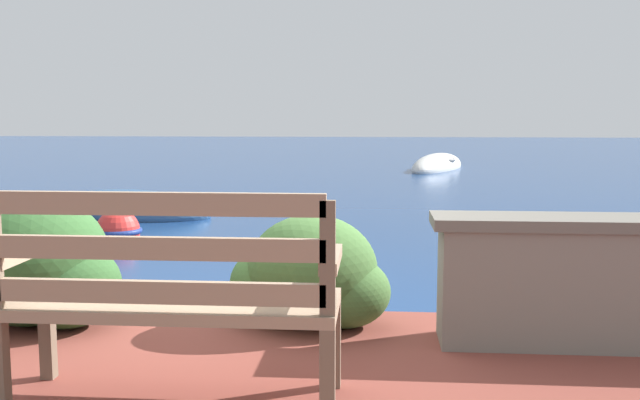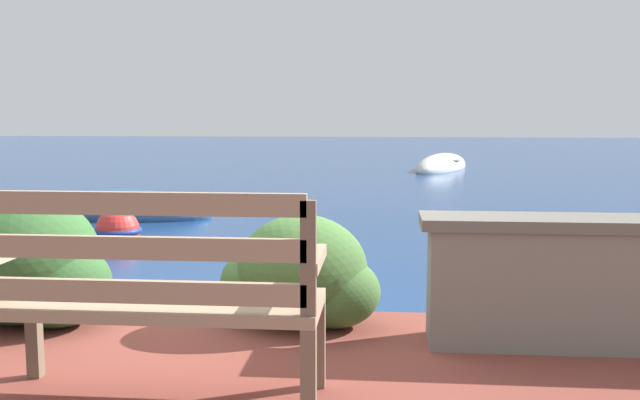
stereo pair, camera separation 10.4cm
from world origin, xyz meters
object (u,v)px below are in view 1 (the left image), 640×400
object	(u,v)px
rowboat_nearest	(123,212)
mooring_buoy	(118,231)
park_bench	(170,294)
rowboat_mid	(437,167)

from	to	relation	value
rowboat_nearest	mooring_buoy	bearing A→B (deg)	-64.10
park_bench	rowboat_nearest	bearing A→B (deg)	107.09
rowboat_mid	mooring_buoy	bearing A→B (deg)	177.53
park_bench	mooring_buoy	world-z (taller)	park_bench
rowboat_nearest	rowboat_mid	world-z (taller)	rowboat_mid
park_bench	rowboat_nearest	world-z (taller)	park_bench
park_bench	mooring_buoy	bearing A→B (deg)	108.25
rowboat_nearest	mooring_buoy	xyz separation A→B (m)	(0.59, -1.82, 0.03)
mooring_buoy	rowboat_nearest	bearing A→B (deg)	108.08
park_bench	rowboat_nearest	distance (m)	7.51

